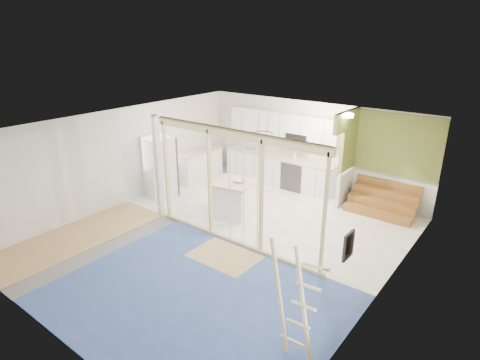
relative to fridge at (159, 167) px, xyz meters
The scene contains 16 objects.
room 3.25m from the fridge, 15.63° to the right, with size 7.01×8.01×2.61m.
floor_overlays 3.39m from the fridge, 14.26° to the right, with size 7.00×8.00×0.03m.
stud_frame 3.05m from the fridge, 17.05° to the right, with size 4.66×0.14×2.60m.
base_cabinets 2.93m from the fridge, 59.04° to the left, with size 4.45×2.24×0.93m.
upper_cabinets 3.84m from the fridge, 52.47° to the left, with size 3.60×0.41×0.85m.
green_partition 5.86m from the fridge, 28.45° to the left, with size 2.25×1.51×2.60m.
pot_rack 3.19m from the fridge, 20.08° to the left, with size 0.52×0.52×0.72m.
sheathing_panel 7.19m from the fridge, 23.54° to the right, with size 0.02×4.00×2.60m, color tan.
electrical_panel 6.96m from the fridge, 19.15° to the right, with size 0.04×0.30×0.40m, color #353439.
ceiling_light 5.26m from the fridge, 25.33° to the left, with size 0.32×0.32×0.08m, color #FFEABF.
fridge is the anchor object (origin of this frame).
island 2.55m from the fridge, ahead, with size 1.13×1.13×0.93m.
bowl 2.66m from the fridge, ahead, with size 0.28×0.28×0.07m, color silver.
soap_bottle_a 3.16m from the fridge, 64.48° to the left, with size 0.12×0.12×0.30m, color #A7AEBA.
soap_bottle_b 3.97m from the fridge, 47.29° to the left, with size 0.09×0.09×0.20m, color white.
ladder 6.78m from the fridge, 25.72° to the right, with size 0.94×0.11×1.75m.
Camera 1 is at (5.22, -6.20, 4.43)m, focal length 30.00 mm.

